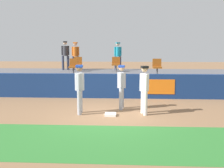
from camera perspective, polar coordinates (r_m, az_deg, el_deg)
name	(u,v)px	position (r m, az deg, el deg)	size (l,w,h in m)	color
ground_plane	(109,116)	(9.95, -0.62, -6.54)	(60.00, 60.00, 0.00)	#846042
grass_foreground_strip	(103,141)	(7.43, -1.97, -11.75)	(18.00, 2.80, 0.01)	#2D722D
first_base	(110,114)	(9.94, -0.31, -6.32)	(0.40, 0.40, 0.08)	white
player_fielder_home	(144,87)	(10.03, 6.72, -0.52)	(0.40, 0.57, 1.77)	white
player_runner_visitor	(122,84)	(10.74, 1.99, 0.02)	(0.37, 0.48, 1.73)	#9EA3AD
player_coach_visitor	(80,86)	(10.07, -6.72, -0.37)	(0.35, 0.50, 1.80)	#9EA3AD
field_wall	(114,86)	(13.01, 0.35, -0.42)	(18.00, 0.26, 1.15)	navy
bleacher_platform	(116,81)	(15.57, 0.76, 0.65)	(18.00, 4.80, 0.95)	#59595E
seat_back_center	(116,63)	(16.14, 0.84, 4.31)	(0.48, 0.44, 0.84)	#4C4C51
seat_front_left	(74,66)	(14.60, -7.97, 3.80)	(0.45, 0.44, 0.84)	#4C4C51
seat_front_right	(157,66)	(14.42, 9.31, 3.71)	(0.46, 0.44, 0.84)	#4C4C51
seat_back_left	(78,63)	(16.39, -7.13, 4.30)	(0.48, 0.44, 0.84)	#4C4C51
spectator_hooded	(65,53)	(17.34, -9.64, 6.29)	(0.48, 0.42, 1.76)	#33384C
spectator_capped	(118,54)	(17.03, 1.22, 6.23)	(0.45, 0.42, 1.69)	#33384C
spectator_casual	(75,54)	(17.15, -7.57, 6.20)	(0.47, 0.36, 1.71)	#33384C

